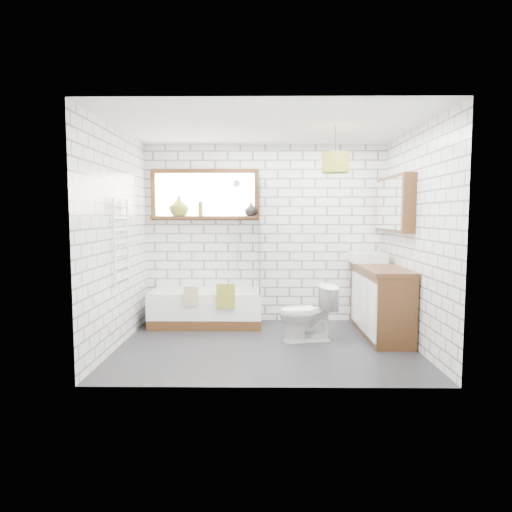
{
  "coord_description": "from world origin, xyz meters",
  "views": [
    {
      "loc": [
        -0.06,
        -5.19,
        1.51
      ],
      "look_at": [
        -0.12,
        0.25,
        1.02
      ],
      "focal_mm": 32.0,
      "sensor_mm": 36.0,
      "label": 1
    }
  ],
  "objects_px": {
    "basin": "(368,257)",
    "pendant": "(335,163)",
    "bathtub": "(206,308)",
    "vanity": "(380,300)",
    "toilet": "(307,313)"
  },
  "relations": [
    {
      "from": "vanity",
      "to": "pendant",
      "type": "height_order",
      "value": "pendant"
    },
    {
      "from": "bathtub",
      "to": "vanity",
      "type": "bearing_deg",
      "value": -11.05
    },
    {
      "from": "bathtub",
      "to": "vanity",
      "type": "height_order",
      "value": "vanity"
    },
    {
      "from": "pendant",
      "to": "basin",
      "type": "bearing_deg",
      "value": 57.82
    },
    {
      "from": "basin",
      "to": "pendant",
      "type": "xyz_separation_m",
      "value": [
        -0.62,
        -0.99,
        1.16
      ]
    },
    {
      "from": "pendant",
      "to": "bathtub",
      "type": "bearing_deg",
      "value": 148.33
    },
    {
      "from": "vanity",
      "to": "toilet",
      "type": "distance_m",
      "value": 1.02
    },
    {
      "from": "vanity",
      "to": "basin",
      "type": "distance_m",
      "value": 0.68
    },
    {
      "from": "vanity",
      "to": "toilet",
      "type": "relative_size",
      "value": 2.23
    },
    {
      "from": "basin",
      "to": "pendant",
      "type": "bearing_deg",
      "value": -122.18
    },
    {
      "from": "vanity",
      "to": "pendant",
      "type": "relative_size",
      "value": 4.98
    },
    {
      "from": "vanity",
      "to": "basin",
      "type": "relative_size",
      "value": 3.31
    },
    {
      "from": "bathtub",
      "to": "pendant",
      "type": "xyz_separation_m",
      "value": [
        1.58,
        -0.97,
        1.86
      ]
    },
    {
      "from": "basin",
      "to": "toilet",
      "type": "distance_m",
      "value": 1.33
    },
    {
      "from": "vanity",
      "to": "pendant",
      "type": "xyz_separation_m",
      "value": [
        -0.68,
        -0.53,
        1.66
      ]
    }
  ]
}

